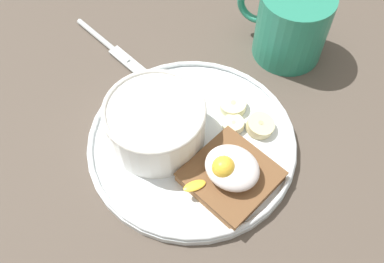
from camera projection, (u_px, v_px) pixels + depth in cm
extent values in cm
cube|color=brown|center=(192.00, 149.00, 52.97)|extent=(120.00, 120.00, 2.00)
cylinder|color=white|center=(192.00, 143.00, 51.71)|extent=(25.10, 25.10, 1.00)
torus|color=white|center=(192.00, 139.00, 51.04)|extent=(24.90, 24.90, 0.60)
cylinder|color=white|center=(156.00, 124.00, 49.29)|extent=(11.49, 11.49, 5.54)
torus|color=white|center=(154.00, 109.00, 46.97)|extent=(11.69, 11.69, 0.60)
cylinder|color=white|center=(156.00, 126.00, 49.64)|extent=(10.09, 10.09, 4.31)
ellipsoid|color=white|center=(155.00, 116.00, 48.01)|extent=(9.59, 9.59, 1.20)
ellipsoid|color=tan|center=(156.00, 106.00, 48.40)|extent=(1.54, 1.42, 0.56)
ellipsoid|color=#A98652|center=(171.00, 116.00, 47.61)|extent=(1.61, 1.81, 0.65)
ellipsoid|color=beige|center=(141.00, 135.00, 46.30)|extent=(1.44, 1.56, 0.56)
ellipsoid|color=tan|center=(143.00, 136.00, 46.18)|extent=(1.31, 1.59, 0.58)
ellipsoid|color=beige|center=(129.00, 103.00, 48.50)|extent=(2.07, 1.74, 0.76)
ellipsoid|color=tan|center=(159.00, 116.00, 47.55)|extent=(1.97, 1.83, 0.71)
cube|color=brown|center=(231.00, 174.00, 47.21)|extent=(10.10, 10.10, 0.30)
cube|color=#99663D|center=(231.00, 177.00, 47.78)|extent=(9.90, 9.90, 1.55)
ellipsoid|color=white|center=(232.00, 168.00, 46.02)|extent=(6.15, 5.41, 2.64)
sphere|color=yellow|center=(224.00, 167.00, 45.16)|extent=(2.56, 2.56, 2.56)
ellipsoid|color=yellow|center=(195.00, 186.00, 46.09)|extent=(2.37, 2.82, 0.36)
cylinder|color=beige|center=(233.00, 124.00, 51.98)|extent=(3.23, 3.16, 1.19)
cylinder|color=#BCB48C|center=(234.00, 122.00, 51.61)|extent=(0.58, 0.57, 0.18)
cylinder|color=beige|center=(233.00, 105.00, 53.47)|extent=(4.58, 4.56, 1.24)
cylinder|color=#B8B689|center=(233.00, 102.00, 53.01)|extent=(0.82, 0.82, 0.14)
cylinder|color=beige|center=(260.00, 126.00, 51.61)|extent=(4.12, 4.02, 1.67)
cylinder|color=tan|center=(261.00, 123.00, 51.11)|extent=(0.73, 0.72, 0.20)
cylinder|color=#298568|center=(292.00, 25.00, 56.60)|extent=(9.53, 9.53, 9.73)
cylinder|color=#3B1F16|center=(298.00, 3.00, 53.51)|extent=(8.10, 8.10, 0.40)
torus|color=#298568|center=(255.00, 6.00, 57.96)|extent=(5.33, 1.27, 5.28)
cylinder|color=silver|center=(103.00, 41.00, 61.25)|extent=(11.44, 2.49, 0.80)
cube|color=silver|center=(129.00, 62.00, 59.01)|extent=(7.16, 2.62, 0.30)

